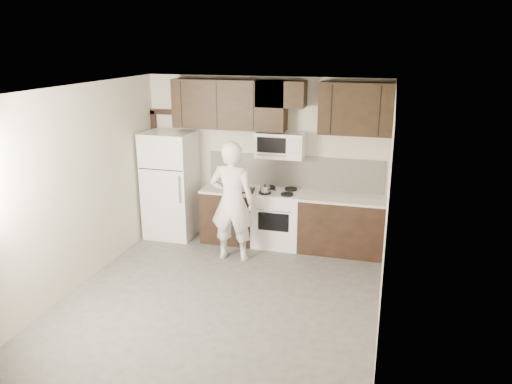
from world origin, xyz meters
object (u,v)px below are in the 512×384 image
at_px(stove, 278,218).
at_px(person, 232,202).
at_px(refrigerator, 171,185).
at_px(microwave, 280,145).

xyz_separation_m(stove, person, (-0.54, -0.72, 0.46)).
xyz_separation_m(refrigerator, person, (1.31, -0.68, 0.02)).
relative_size(stove, refrigerator, 0.52).
bearing_deg(stove, person, -126.70).
relative_size(stove, person, 0.51).
relative_size(refrigerator, person, 0.97).
bearing_deg(microwave, refrigerator, -174.85).
bearing_deg(microwave, person, -122.66).
distance_m(microwave, refrigerator, 2.00).
xyz_separation_m(microwave, refrigerator, (-1.85, -0.17, -0.75)).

